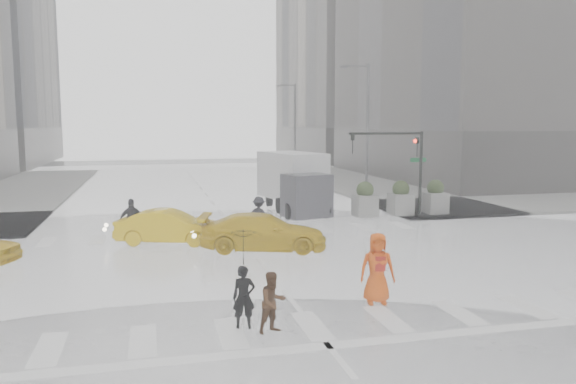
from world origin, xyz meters
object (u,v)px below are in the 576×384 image
object	(u,v)px
traffic_signal_pole	(403,156)
pedestrian_brown	(273,302)
taxi_mid	(169,227)
box_truck	(296,181)
pedestrian_orange	(377,268)

from	to	relation	value
traffic_signal_pole	pedestrian_brown	distance (m)	17.57
pedestrian_brown	taxi_mid	distance (m)	10.85
traffic_signal_pole	box_truck	distance (m)	6.06
pedestrian_brown	box_truck	world-z (taller)	box_truck
traffic_signal_pole	taxi_mid	distance (m)	12.81
traffic_signal_pole	taxi_mid	xyz separation A→B (m)	(-12.05, -3.56, -2.52)
pedestrian_orange	box_truck	distance (m)	16.14
pedestrian_brown	taxi_mid	bearing A→B (deg)	78.55
pedestrian_brown	box_truck	size ratio (longest dim) A/B	0.24
taxi_mid	box_truck	xyz separation A→B (m)	(7.15, 6.82, 1.05)
pedestrian_orange	box_truck	xyz separation A→B (m)	(1.88, 16.01, 0.77)
taxi_mid	box_truck	bearing A→B (deg)	-28.69
pedestrian_brown	box_truck	bearing A→B (deg)	51.44
taxi_mid	pedestrian_orange	bearing A→B (deg)	-132.49
pedestrian_brown	box_truck	xyz separation A→B (m)	(5.13, 17.48, 1.01)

